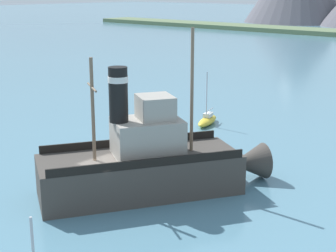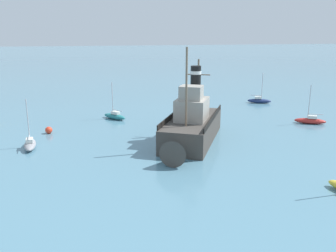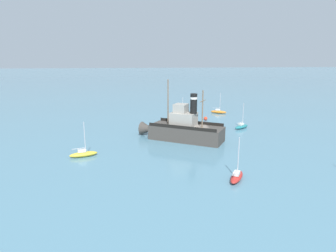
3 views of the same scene
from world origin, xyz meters
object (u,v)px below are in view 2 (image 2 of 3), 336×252
object	(u,v)px
sailboat_red	(310,120)
mooring_buoy	(49,130)
sailboat_grey	(30,144)
sailboat_navy	(259,100)
sailboat_teal	(115,116)
old_tugboat	(191,125)

from	to	relation	value
sailboat_red	mooring_buoy	distance (m)	31.96
sailboat_grey	mooring_buoy	xyz separation A→B (m)	(-1.51, -5.13, -0.03)
sailboat_navy	sailboat_teal	distance (m)	24.79
sailboat_red	mooring_buoy	bearing A→B (deg)	-6.79
sailboat_grey	sailboat_navy	xyz separation A→B (m)	(-33.86, -15.45, 0.00)
old_tugboat	sailboat_teal	xyz separation A→B (m)	(6.57, -12.44, -1.40)
sailboat_grey	old_tugboat	bearing A→B (deg)	172.44
sailboat_teal	sailboat_red	bearing A→B (deg)	159.29
sailboat_navy	sailboat_teal	size ratio (longest dim) A/B	1.00
old_tugboat	sailboat_red	size ratio (longest dim) A/B	2.88
sailboat_navy	old_tugboat	bearing A→B (deg)	44.88
sailboat_navy	mooring_buoy	size ratio (longest dim) A/B	6.13
sailboat_navy	mooring_buoy	bearing A→B (deg)	17.68
sailboat_grey	sailboat_teal	size ratio (longest dim) A/B	1.00
old_tugboat	sailboat_grey	xyz separation A→B (m)	(16.19, -2.15, -1.40)
sailboat_navy	sailboat_teal	world-z (taller)	same
sailboat_red	old_tugboat	bearing A→B (deg)	11.63
old_tugboat	sailboat_red	xyz separation A→B (m)	(-17.05, -3.51, -1.40)
sailboat_red	sailboat_grey	distance (m)	33.27
sailboat_grey	mooring_buoy	size ratio (longest dim) A/B	6.13
sailboat_grey	mooring_buoy	world-z (taller)	sailboat_grey
sailboat_red	sailboat_teal	size ratio (longest dim) A/B	1.00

